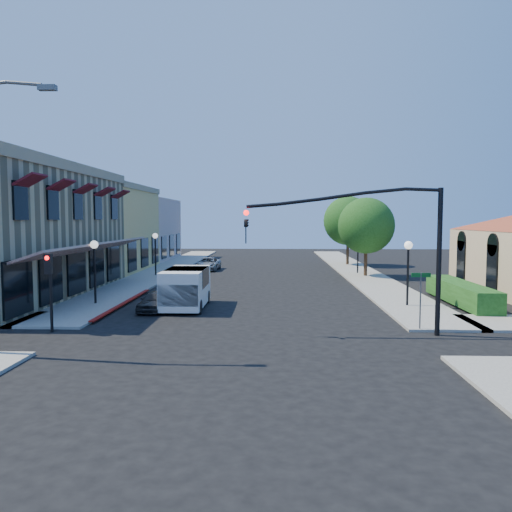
{
  "coord_description": "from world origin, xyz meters",
  "views": [
    {
      "loc": [
        1.33,
        -18.83,
        4.76
      ],
      "look_at": [
        0.28,
        9.97,
        2.6
      ],
      "focal_mm": 35.0,
      "sensor_mm": 36.0,
      "label": 1
    }
  ],
  "objects_px": {
    "street_tree_b": "(348,221)",
    "white_van": "(186,286)",
    "parked_car_d": "(208,264)",
    "street_tree_a": "(366,226)",
    "secondary_signal": "(49,278)",
    "street_name_sign": "(421,292)",
    "lamppost_left_far": "(155,243)",
    "lamppost_right_near": "(408,257)",
    "parked_car_a": "(155,301)",
    "parked_car_b": "(182,281)",
    "signal_mast_arm": "(386,235)",
    "parked_car_c": "(179,272)",
    "lamppost_right_far": "(358,242)",
    "lamppost_left_near": "(94,256)"
  },
  "relations": [
    {
      "from": "lamppost_right_far",
      "to": "street_name_sign",
      "type": "bearing_deg",
      "value": -92.63
    },
    {
      "from": "secondary_signal",
      "to": "lamppost_right_far",
      "type": "bearing_deg",
      "value": 53.86
    },
    {
      "from": "parked_car_b",
      "to": "parked_car_d",
      "type": "bearing_deg",
      "value": 89.96
    },
    {
      "from": "parked_car_a",
      "to": "parked_car_b",
      "type": "relative_size",
      "value": 0.85
    },
    {
      "from": "lamppost_left_far",
      "to": "lamppost_right_far",
      "type": "distance_m",
      "value": 17.12
    },
    {
      "from": "parked_car_d",
      "to": "street_tree_a",
      "type": "bearing_deg",
      "value": -17.74
    },
    {
      "from": "lamppost_left_far",
      "to": "street_tree_a",
      "type": "bearing_deg",
      "value": 0.0
    },
    {
      "from": "parked_car_a",
      "to": "signal_mast_arm",
      "type": "bearing_deg",
      "value": -20.64
    },
    {
      "from": "lamppost_right_near",
      "to": "lamppost_right_far",
      "type": "distance_m",
      "value": 16.0
    },
    {
      "from": "secondary_signal",
      "to": "lamppost_left_far",
      "type": "relative_size",
      "value": 0.93
    },
    {
      "from": "lamppost_left_near",
      "to": "parked_car_b",
      "type": "bearing_deg",
      "value": 57.68
    },
    {
      "from": "signal_mast_arm",
      "to": "parked_car_b",
      "type": "bearing_deg",
      "value": 130.79
    },
    {
      "from": "signal_mast_arm",
      "to": "white_van",
      "type": "xyz_separation_m",
      "value": [
        -9.22,
        5.83,
        -2.88
      ]
    },
    {
      "from": "street_tree_b",
      "to": "white_van",
      "type": "xyz_separation_m",
      "value": [
        -12.16,
        -24.67,
        -3.33
      ]
    },
    {
      "from": "street_name_sign",
      "to": "parked_car_c",
      "type": "bearing_deg",
      "value": 127.58
    },
    {
      "from": "parked_car_a",
      "to": "parked_car_c",
      "type": "bearing_deg",
      "value": 100.03
    },
    {
      "from": "white_van",
      "to": "parked_car_c",
      "type": "bearing_deg",
      "value": 102.61
    },
    {
      "from": "signal_mast_arm",
      "to": "lamppost_right_far",
      "type": "distance_m",
      "value": 22.7
    },
    {
      "from": "parked_car_d",
      "to": "parked_car_b",
      "type": "bearing_deg",
      "value": -87.73
    },
    {
      "from": "parked_car_c",
      "to": "parked_car_d",
      "type": "height_order",
      "value": "parked_car_d"
    },
    {
      "from": "parked_car_c",
      "to": "parked_car_d",
      "type": "bearing_deg",
      "value": 80.31
    },
    {
      "from": "street_name_sign",
      "to": "signal_mast_arm",
      "type": "bearing_deg",
      "value": -156.8
    },
    {
      "from": "parked_car_a",
      "to": "parked_car_c",
      "type": "distance_m",
      "value": 13.66
    },
    {
      "from": "street_name_sign",
      "to": "lamppost_left_near",
      "type": "xyz_separation_m",
      "value": [
        -16.0,
        5.8,
        1.04
      ]
    },
    {
      "from": "street_tree_b",
      "to": "parked_car_b",
      "type": "bearing_deg",
      "value": -126.84
    },
    {
      "from": "street_tree_b",
      "to": "parked_car_d",
      "type": "xyz_separation_m",
      "value": [
        -13.6,
        -5.05,
        -3.96
      ]
    },
    {
      "from": "secondary_signal",
      "to": "white_van",
      "type": "distance_m",
      "value": 7.6
    },
    {
      "from": "lamppost_left_far",
      "to": "lamppost_right_near",
      "type": "bearing_deg",
      "value": -39.47
    },
    {
      "from": "signal_mast_arm",
      "to": "lamppost_right_far",
      "type": "xyz_separation_m",
      "value": [
        2.64,
        22.5,
        -1.35
      ]
    },
    {
      "from": "white_van",
      "to": "parked_car_d",
      "type": "height_order",
      "value": "white_van"
    },
    {
      "from": "signal_mast_arm",
      "to": "parked_car_d",
      "type": "bearing_deg",
      "value": 112.72
    },
    {
      "from": "signal_mast_arm",
      "to": "parked_car_a",
      "type": "height_order",
      "value": "signal_mast_arm"
    },
    {
      "from": "street_tree_a",
      "to": "parked_car_b",
      "type": "height_order",
      "value": "street_tree_a"
    },
    {
      "from": "street_tree_a",
      "to": "lamppost_right_near",
      "type": "bearing_deg",
      "value": -91.23
    },
    {
      "from": "street_tree_b",
      "to": "parked_car_d",
      "type": "relative_size",
      "value": 1.66
    },
    {
      "from": "parked_car_a",
      "to": "street_name_sign",
      "type": "bearing_deg",
      "value": -14.77
    },
    {
      "from": "parked_car_c",
      "to": "lamppost_left_far",
      "type": "bearing_deg",
      "value": 140.69
    },
    {
      "from": "secondary_signal",
      "to": "street_name_sign",
      "type": "height_order",
      "value": "secondary_signal"
    },
    {
      "from": "street_tree_a",
      "to": "lamppost_left_near",
      "type": "distance_m",
      "value": 22.3
    },
    {
      "from": "street_name_sign",
      "to": "lamppost_right_near",
      "type": "xyz_separation_m",
      "value": [
        1.0,
        5.8,
        1.04
      ]
    },
    {
      "from": "signal_mast_arm",
      "to": "parked_car_d",
      "type": "height_order",
      "value": "signal_mast_arm"
    },
    {
      "from": "street_name_sign",
      "to": "lamppost_left_far",
      "type": "relative_size",
      "value": 0.7
    },
    {
      "from": "street_tree_a",
      "to": "secondary_signal",
      "type": "xyz_separation_m",
      "value": [
        -16.8,
        -20.59,
        -1.88
      ]
    },
    {
      "from": "street_tree_b",
      "to": "secondary_signal",
      "type": "height_order",
      "value": "street_tree_b"
    },
    {
      "from": "signal_mast_arm",
      "to": "secondary_signal",
      "type": "relative_size",
      "value": 2.41
    },
    {
      "from": "white_van",
      "to": "parked_car_a",
      "type": "relative_size",
      "value": 1.52
    },
    {
      "from": "lamppost_left_near",
      "to": "parked_car_d",
      "type": "distance_m",
      "value": 19.43
    },
    {
      "from": "lamppost_right_near",
      "to": "white_van",
      "type": "bearing_deg",
      "value": -176.77
    },
    {
      "from": "lamppost_right_far",
      "to": "parked_car_b",
      "type": "relative_size",
      "value": 0.98
    },
    {
      "from": "street_name_sign",
      "to": "parked_car_b",
      "type": "height_order",
      "value": "street_name_sign"
    }
  ]
}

